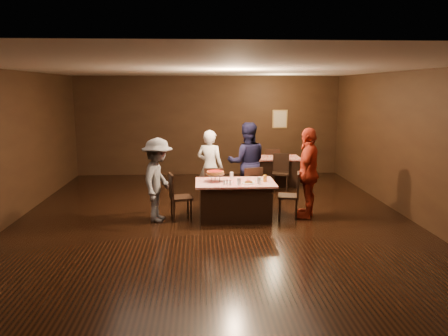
# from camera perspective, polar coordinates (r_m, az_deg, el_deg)

# --- Properties ---
(room) EXTENTS (10.00, 10.04, 3.02)m
(room) POSITION_cam_1_polar(r_m,az_deg,el_deg) (8.37, -1.34, 6.95)
(room) COLOR black
(room) RESTS_ON ground
(main_table) EXTENTS (1.60, 1.00, 0.77)m
(main_table) POSITION_cam_1_polar(r_m,az_deg,el_deg) (8.94, 1.45, -4.21)
(main_table) COLOR #A60F0B
(main_table) RESTS_ON ground
(back_table) EXTENTS (1.30, 0.90, 0.77)m
(back_table) POSITION_cam_1_polar(r_m,az_deg,el_deg) (12.13, 6.78, -0.38)
(back_table) COLOR red
(back_table) RESTS_ON ground
(chair_far_left) EXTENTS (0.44, 0.44, 0.95)m
(chair_far_left) POSITION_cam_1_polar(r_m,az_deg,el_deg) (9.63, -1.29, -2.60)
(chair_far_left) COLOR black
(chair_far_left) RESTS_ON ground
(chair_far_right) EXTENTS (0.51, 0.51, 0.95)m
(chair_far_right) POSITION_cam_1_polar(r_m,az_deg,el_deg) (9.69, 3.45, -2.54)
(chair_far_right) COLOR black
(chair_far_right) RESTS_ON ground
(chair_end_left) EXTENTS (0.50, 0.50, 0.95)m
(chair_end_left) POSITION_cam_1_polar(r_m,az_deg,el_deg) (8.90, -5.64, -3.74)
(chair_end_left) COLOR black
(chair_end_left) RESTS_ON ground
(chair_end_right) EXTENTS (0.50, 0.50, 0.95)m
(chair_end_right) POSITION_cam_1_polar(r_m,az_deg,el_deg) (9.08, 8.40, -3.52)
(chair_end_right) COLOR black
(chair_end_right) RESTS_ON ground
(chair_back_near) EXTENTS (0.50, 0.50, 0.95)m
(chair_back_near) POSITION_cam_1_polar(r_m,az_deg,el_deg) (11.44, 7.40, -0.59)
(chair_back_near) COLOR black
(chair_back_near) RESTS_ON ground
(chair_back_far) EXTENTS (0.49, 0.49, 0.95)m
(chair_back_far) POSITION_cam_1_polar(r_m,az_deg,el_deg) (12.70, 6.32, 0.53)
(chair_back_far) COLOR black
(chair_back_far) RESTS_ON ground
(diner_white_jacket) EXTENTS (0.74, 0.63, 1.71)m
(diner_white_jacket) POSITION_cam_1_polar(r_m,az_deg,el_deg) (9.99, -1.85, 0.11)
(diner_white_jacket) COLOR white
(diner_white_jacket) RESTS_ON ground
(diner_navy_hoodie) EXTENTS (0.91, 0.71, 1.87)m
(diner_navy_hoodie) POSITION_cam_1_polar(r_m,az_deg,el_deg) (10.12, 3.01, 0.70)
(diner_navy_hoodie) COLOR black
(diner_navy_hoodie) RESTS_ON ground
(diner_grey_knit) EXTENTS (0.82, 1.18, 1.68)m
(diner_grey_knit) POSITION_cam_1_polar(r_m,az_deg,el_deg) (8.79, -8.64, -1.55)
(diner_grey_knit) COLOR #5A5B60
(diner_grey_knit) RESTS_ON ground
(diner_red_shirt) EXTENTS (0.86, 1.18, 1.86)m
(diner_red_shirt) POSITION_cam_1_polar(r_m,az_deg,el_deg) (9.10, 10.94, -0.63)
(diner_red_shirt) COLOR #9D2916
(diner_red_shirt) RESTS_ON ground
(pizza_stand) EXTENTS (0.38, 0.38, 0.22)m
(pizza_stand) POSITION_cam_1_polar(r_m,az_deg,el_deg) (8.84, -1.15, -0.62)
(pizza_stand) COLOR black
(pizza_stand) RESTS_ON main_table
(plate_with_slice) EXTENTS (0.25, 0.25, 0.06)m
(plate_with_slice) POSITION_cam_1_polar(r_m,az_deg,el_deg) (8.70, 3.20, -1.87)
(plate_with_slice) COLOR white
(plate_with_slice) RESTS_ON main_table
(plate_empty) EXTENTS (0.25, 0.25, 0.01)m
(plate_empty) POSITION_cam_1_polar(r_m,az_deg,el_deg) (9.06, 4.85, -1.51)
(plate_empty) COLOR white
(plate_empty) RESTS_ON main_table
(glass_front_left) EXTENTS (0.08, 0.08, 0.14)m
(glass_front_left) POSITION_cam_1_polar(r_m,az_deg,el_deg) (8.55, 1.96, -1.76)
(glass_front_left) COLOR silver
(glass_front_left) RESTS_ON main_table
(glass_front_right) EXTENTS (0.08, 0.08, 0.14)m
(glass_front_right) POSITION_cam_1_polar(r_m,az_deg,el_deg) (8.64, 4.57, -1.66)
(glass_front_right) COLOR silver
(glass_front_right) RESTS_ON main_table
(glass_amber) EXTENTS (0.08, 0.08, 0.14)m
(glass_amber) POSITION_cam_1_polar(r_m,az_deg,el_deg) (8.86, 5.36, -1.37)
(glass_amber) COLOR #BF7F26
(glass_amber) RESTS_ON main_table
(glass_back) EXTENTS (0.08, 0.08, 0.14)m
(glass_back) POSITION_cam_1_polar(r_m,az_deg,el_deg) (9.13, 0.99, -0.98)
(glass_back) COLOR silver
(glass_back) RESTS_ON main_table
(condiments) EXTENTS (0.17, 0.10, 0.09)m
(condiments) POSITION_cam_1_polar(r_m,az_deg,el_deg) (8.55, 0.41, -1.90)
(condiments) COLOR silver
(condiments) RESTS_ON main_table
(napkin_center) EXTENTS (0.19, 0.19, 0.01)m
(napkin_center) POSITION_cam_1_polar(r_m,az_deg,el_deg) (8.88, 3.39, -1.76)
(napkin_center) COLOR white
(napkin_center) RESTS_ON main_table
(napkin_left) EXTENTS (0.21, 0.21, 0.01)m
(napkin_left) POSITION_cam_1_polar(r_m,az_deg,el_deg) (8.79, 0.51, -1.86)
(napkin_left) COLOR white
(napkin_left) RESTS_ON main_table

